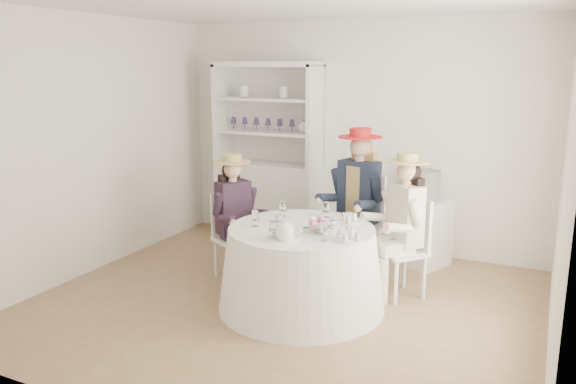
% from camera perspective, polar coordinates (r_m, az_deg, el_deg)
% --- Properties ---
extents(ground, '(4.50, 4.50, 0.00)m').
position_cam_1_polar(ground, '(5.35, -0.47, -11.25)').
color(ground, olive).
rests_on(ground, ground).
extents(ceiling, '(4.50, 4.50, 0.00)m').
position_cam_1_polar(ceiling, '(4.92, -0.53, 18.86)').
color(ceiling, white).
rests_on(ceiling, wall_back).
extents(wall_back, '(4.50, 0.00, 4.50)m').
position_cam_1_polar(wall_back, '(6.79, 6.98, 5.66)').
color(wall_back, white).
rests_on(wall_back, ground).
extents(wall_front, '(4.50, 0.00, 4.50)m').
position_cam_1_polar(wall_front, '(3.32, -15.88, -2.15)').
color(wall_front, white).
rests_on(wall_front, ground).
extents(wall_left, '(0.00, 4.50, 4.50)m').
position_cam_1_polar(wall_left, '(6.27, -19.35, 4.45)').
color(wall_left, white).
rests_on(wall_left, ground).
extents(wall_right, '(0.00, 4.50, 4.50)m').
position_cam_1_polar(wall_right, '(4.47, 26.39, 0.75)').
color(wall_right, white).
rests_on(wall_right, ground).
extents(tea_table, '(1.52, 1.52, 0.76)m').
position_cam_1_polar(tea_table, '(5.15, 1.37, -7.71)').
color(tea_table, white).
rests_on(tea_table, ground).
extents(hutch, '(1.45, 0.84, 2.22)m').
position_cam_1_polar(hutch, '(7.08, -1.92, 1.45)').
color(hutch, silver).
rests_on(hutch, ground).
extents(side_table, '(0.63, 0.63, 0.74)m').
position_cam_1_polar(side_table, '(6.41, 13.51, -3.97)').
color(side_table, silver).
rests_on(side_table, ground).
extents(hatbox, '(0.33, 0.33, 0.32)m').
position_cam_1_polar(hatbox, '(6.28, 13.76, 0.68)').
color(hatbox, black).
rests_on(hatbox, side_table).
extents(guest_left, '(0.56, 0.50, 1.31)m').
position_cam_1_polar(guest_left, '(5.76, -5.46, -1.80)').
color(guest_left, silver).
rests_on(guest_left, ground).
extents(guest_mid, '(0.59, 0.63, 1.56)m').
position_cam_1_polar(guest_mid, '(5.81, 7.07, -0.23)').
color(guest_mid, silver).
rests_on(guest_mid, ground).
extents(guest_right, '(0.58, 0.60, 1.39)m').
position_cam_1_polar(guest_right, '(5.37, 11.58, -2.53)').
color(guest_right, silver).
rests_on(guest_right, ground).
extents(spare_chair, '(0.51, 0.51, 0.90)m').
position_cam_1_polar(spare_chair, '(6.28, -4.56, -2.93)').
color(spare_chair, silver).
rests_on(spare_chair, ground).
extents(teacup_a, '(0.08, 0.08, 0.06)m').
position_cam_1_polar(teacup_a, '(5.20, -0.96, -2.75)').
color(teacup_a, white).
rests_on(teacup_a, tea_table).
extents(teacup_b, '(0.08, 0.08, 0.06)m').
position_cam_1_polar(teacup_b, '(5.23, 3.37, -2.66)').
color(teacup_b, white).
rests_on(teacup_b, tea_table).
extents(teacup_c, '(0.11, 0.11, 0.07)m').
position_cam_1_polar(teacup_c, '(4.98, 4.39, -3.40)').
color(teacup_c, white).
rests_on(teacup_c, tea_table).
extents(flower_bowl, '(0.27, 0.27, 0.06)m').
position_cam_1_polar(flower_bowl, '(4.92, 3.69, -3.70)').
color(flower_bowl, white).
rests_on(flower_bowl, tea_table).
extents(flower_arrangement, '(0.19, 0.19, 0.07)m').
position_cam_1_polar(flower_arrangement, '(4.87, 3.11, -3.13)').
color(flower_arrangement, '#CE6790').
rests_on(flower_arrangement, tea_table).
extents(table_teapot, '(0.24, 0.17, 0.18)m').
position_cam_1_polar(table_teapot, '(4.64, -0.27, -4.08)').
color(table_teapot, white).
rests_on(table_teapot, tea_table).
extents(sandwich_plate, '(0.29, 0.29, 0.06)m').
position_cam_1_polar(sandwich_plate, '(4.73, -0.40, -4.49)').
color(sandwich_plate, white).
rests_on(sandwich_plate, tea_table).
extents(cupcake_stand, '(0.24, 0.24, 0.22)m').
position_cam_1_polar(cupcake_stand, '(4.68, 6.15, -3.93)').
color(cupcake_stand, white).
rests_on(cupcake_stand, tea_table).
extents(stemware_set, '(0.87, 0.91, 0.15)m').
position_cam_1_polar(stemware_set, '(5.01, 1.40, -2.82)').
color(stemware_set, white).
rests_on(stemware_set, tea_table).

